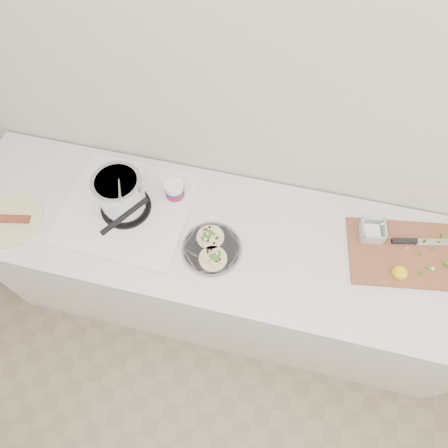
% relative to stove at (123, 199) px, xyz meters
% --- Properties ---
extents(counter, '(2.44, 0.66, 0.90)m').
position_rel_stove_xyz_m(counter, '(0.46, -0.01, -0.54)').
color(counter, white).
rests_on(counter, ground).
extents(stove, '(0.56, 0.52, 0.26)m').
position_rel_stove_xyz_m(stove, '(0.00, 0.00, 0.00)').
color(stove, silver).
rests_on(stove, counter).
extents(taco_plate, '(0.25, 0.25, 0.04)m').
position_rel_stove_xyz_m(taco_plate, '(0.42, -0.11, -0.07)').
color(taco_plate, '#5A5A61').
rests_on(taco_plate, counter).
extents(tub, '(0.09, 0.09, 0.20)m').
position_rel_stove_xyz_m(tub, '(0.20, 0.11, -0.02)').
color(tub, white).
rests_on(tub, counter).
extents(cutboard, '(0.49, 0.38, 0.07)m').
position_rel_stove_xyz_m(cutboard, '(1.20, 0.07, -0.07)').
color(cutboard, brown).
rests_on(cutboard, counter).
extents(bacon_plate, '(0.28, 0.28, 0.02)m').
position_rel_stove_xyz_m(bacon_plate, '(-0.48, -0.17, -0.08)').
color(bacon_plate, '#CECA8A').
rests_on(bacon_plate, counter).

